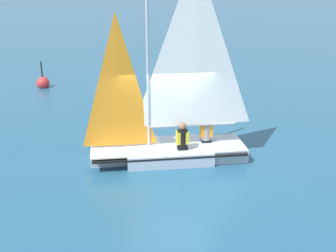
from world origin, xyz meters
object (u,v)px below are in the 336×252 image
object	(u,v)px
sailor_helm	(182,141)
buoy_marker	(43,83)
sailboat_main	(170,130)
sailor_crew	(206,133)

from	to	relation	value
sailor_helm	buoy_marker	distance (m)	10.44
sailboat_main	sailor_crew	bearing A→B (deg)	-171.44
sailor_helm	sailboat_main	bearing A→B (deg)	-42.84
buoy_marker	sailor_crew	bearing A→B (deg)	145.12
sailor_helm	buoy_marker	xyz separation A→B (m)	(8.00, -6.69, -0.40)
sailboat_main	sailor_helm	bearing A→B (deg)	137.16
sailboat_main	sailor_helm	xyz separation A→B (m)	(-0.40, 0.17, -0.24)
sailboat_main	sailor_crew	size ratio (longest dim) A/B	4.90
sailboat_main	sailor_crew	world-z (taller)	sailboat_main
buoy_marker	sailboat_main	bearing A→B (deg)	139.36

